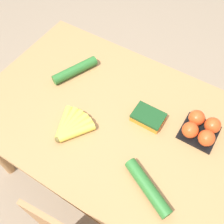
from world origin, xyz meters
TOP-DOWN VIEW (x-y plane):
  - ground_plane at (0.00, 0.00)m, footprint 12.00×12.00m
  - dining_table at (0.00, 0.00)m, footprint 1.38×0.91m
  - banana_bunch at (0.13, 0.17)m, footprint 0.20×0.20m
  - tomato_pack at (-0.41, -0.14)m, footprint 0.17×0.17m
  - carrot_bag at (-0.16, -0.07)m, footprint 0.15×0.11m
  - cucumber_near at (-0.32, 0.24)m, footprint 0.26×0.16m
  - cucumber_far at (0.32, -0.13)m, footprint 0.15×0.27m

SIDE VIEW (x-z plane):
  - ground_plane at x=0.00m, z-range 0.00..0.00m
  - dining_table at x=0.00m, z-range 0.27..1.00m
  - banana_bunch at x=0.13m, z-range 0.73..0.77m
  - cucumber_near at x=-0.32m, z-range 0.73..0.78m
  - cucumber_far at x=0.32m, z-range 0.73..0.78m
  - carrot_bag at x=-0.16m, z-range 0.73..0.78m
  - tomato_pack at x=-0.41m, z-range 0.73..0.82m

